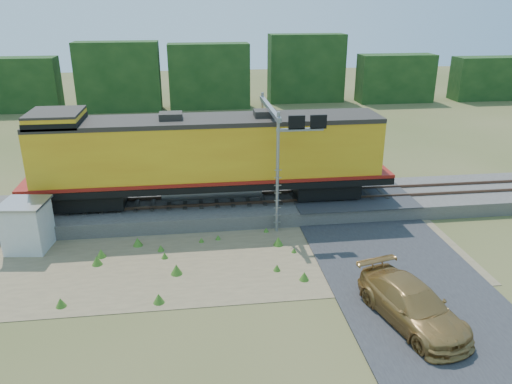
{
  "coord_description": "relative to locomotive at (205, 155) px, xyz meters",
  "views": [
    {
      "loc": [
        -2.09,
        -20.77,
        11.65
      ],
      "look_at": [
        1.02,
        3.0,
        2.4
      ],
      "focal_mm": 35.0,
      "sensor_mm": 36.0,
      "label": 1
    }
  ],
  "objects": [
    {
      "name": "locomotive",
      "position": [
        0.0,
        0.0,
        0.0
      ],
      "size": [
        20.5,
        3.13,
        5.29
      ],
      "color": "black",
      "rests_on": "rails"
    },
    {
      "name": "rails",
      "position": [
        1.46,
        0.0,
        -2.69
      ],
      "size": [
        70.0,
        1.54,
        0.16
      ],
      "color": "brown",
      "rests_on": "ballast"
    },
    {
      "name": "ground",
      "position": [
        1.46,
        -6.0,
        -3.57
      ],
      "size": [
        140.0,
        140.0,
        0.0
      ],
      "primitive_type": "plane",
      "color": "#475123",
      "rests_on": "ground"
    },
    {
      "name": "signal_gantry",
      "position": [
        3.94,
        -0.65,
        1.34
      ],
      "size": [
        2.58,
        6.2,
        6.5
      ],
      "color": "gray",
      "rests_on": "ground"
    },
    {
      "name": "shed",
      "position": [
        -8.93,
        -3.18,
        -2.3
      ],
      "size": [
        2.35,
        2.35,
        2.5
      ],
      "rotation": [
        0.0,
        0.0,
        -0.12
      ],
      "color": "silver",
      "rests_on": "ground"
    },
    {
      "name": "tree_line_north",
      "position": [
        1.46,
        32.0,
        -0.5
      ],
      "size": [
        130.0,
        3.0,
        6.5
      ],
      "color": "#143312",
      "rests_on": "ground"
    },
    {
      "name": "road",
      "position": [
        8.46,
        -5.26,
        -3.48
      ],
      "size": [
        7.0,
        66.0,
        0.86
      ],
      "color": "#38383A",
      "rests_on": "ground"
    },
    {
      "name": "weed_clumps",
      "position": [
        -2.04,
        -5.9,
        -3.57
      ],
      "size": [
        15.0,
        6.2,
        0.56
      ],
      "primitive_type": null,
      "color": "#417521",
      "rests_on": "ground"
    },
    {
      "name": "ballast",
      "position": [
        1.46,
        0.0,
        -3.17
      ],
      "size": [
        70.0,
        5.0,
        0.8
      ],
      "primitive_type": "cube",
      "color": "slate",
      "rests_on": "ground"
    },
    {
      "name": "dirt_shoulder",
      "position": [
        -0.54,
        -5.5,
        -3.56
      ],
      "size": [
        26.0,
        8.0,
        0.03
      ],
      "primitive_type": "cube",
      "color": "#8C7754",
      "rests_on": "ground"
    },
    {
      "name": "car",
      "position": [
        7.39,
        -11.47,
        -2.8
      ],
      "size": [
        3.37,
        5.66,
        1.54
      ],
      "primitive_type": "imported",
      "rotation": [
        0.0,
        0.0,
        0.24
      ],
      "color": "#AA7C3F",
      "rests_on": "ground"
    }
  ]
}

